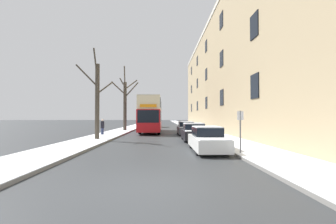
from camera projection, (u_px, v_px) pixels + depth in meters
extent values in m
plane|color=#303335|center=(150.00, 186.00, 6.32)|extent=(320.00, 320.00, 0.00)
cube|color=slate|center=(141.00, 124.00, 59.20)|extent=(3.06, 130.00, 0.13)
cube|color=white|center=(141.00, 124.00, 59.20)|extent=(3.03, 130.00, 0.03)
cube|color=slate|center=(183.00, 124.00, 59.40)|extent=(3.06, 130.00, 0.13)
cube|color=white|center=(183.00, 124.00, 59.40)|extent=(3.03, 130.00, 0.03)
cube|color=tan|center=(235.00, 77.00, 34.98)|extent=(9.00, 52.65, 16.61)
cube|color=black|center=(255.00, 86.00, 16.28)|extent=(0.08, 1.40, 1.80)
cube|color=black|center=(222.00, 98.00, 25.54)|extent=(0.08, 1.40, 1.80)
cube|color=black|center=(206.00, 103.00, 34.80)|extent=(0.08, 1.40, 1.80)
cube|color=black|center=(197.00, 106.00, 44.06)|extent=(0.08, 1.40, 1.80)
cube|color=black|center=(192.00, 108.00, 53.33)|extent=(0.08, 1.40, 1.80)
cube|color=black|center=(254.00, 26.00, 16.38)|extent=(0.08, 1.40, 1.80)
cube|color=black|center=(221.00, 59.00, 25.64)|extent=(0.08, 1.40, 1.80)
cube|color=black|center=(206.00, 74.00, 34.91)|extent=(0.08, 1.40, 1.80)
cube|color=black|center=(197.00, 83.00, 44.17)|extent=(0.08, 1.40, 1.80)
cube|color=black|center=(191.00, 89.00, 53.43)|extent=(0.08, 1.40, 1.80)
cube|color=black|center=(221.00, 21.00, 25.75)|extent=(0.08, 1.40, 1.80)
cube|color=black|center=(206.00, 46.00, 35.01)|extent=(0.08, 1.40, 1.80)
cube|color=black|center=(197.00, 61.00, 44.28)|extent=(0.08, 1.40, 1.80)
cube|color=black|center=(191.00, 71.00, 53.54)|extent=(0.08, 1.40, 1.80)
cube|color=beige|center=(206.00, 27.00, 35.09)|extent=(0.12, 51.60, 0.44)
cylinder|color=#423A30|center=(97.00, 102.00, 18.77)|extent=(0.36, 0.36, 6.43)
cylinder|color=#423A30|center=(87.00, 76.00, 18.77)|extent=(1.86, 0.20, 1.89)
cylinder|color=#423A30|center=(96.00, 64.00, 18.28)|extent=(0.16, 1.25, 2.30)
cylinder|color=#423A30|center=(105.00, 88.00, 19.42)|extent=(1.14, 1.36, 1.25)
cylinder|color=#423A30|center=(125.00, 107.00, 31.45)|extent=(0.46, 0.46, 6.89)
cylinder|color=#423A30|center=(118.00, 88.00, 30.73)|extent=(1.74, 1.72, 1.67)
cylinder|color=#423A30|center=(131.00, 90.00, 31.23)|extent=(2.05, 0.77, 2.10)
cylinder|color=#423A30|center=(125.00, 78.00, 30.57)|extent=(0.41, 2.10, 2.95)
cylinder|color=#423A30|center=(131.00, 85.00, 32.52)|extent=(1.62, 2.12, 1.74)
cylinder|color=#423A30|center=(122.00, 83.00, 31.72)|extent=(0.99, 0.59, 1.45)
cube|color=red|center=(151.00, 120.00, 29.22)|extent=(2.53, 11.31, 2.47)
cube|color=beige|center=(151.00, 105.00, 29.26)|extent=(2.48, 11.09, 1.44)
cube|color=beige|center=(151.00, 99.00, 29.28)|extent=(2.48, 11.09, 0.12)
cube|color=black|center=(151.00, 117.00, 29.23)|extent=(2.56, 9.96, 1.29)
cube|color=black|center=(151.00, 105.00, 29.26)|extent=(2.56, 9.96, 1.09)
cube|color=black|center=(148.00, 116.00, 23.59)|extent=(2.27, 0.06, 1.35)
cube|color=orange|center=(148.00, 106.00, 23.61)|extent=(1.77, 0.05, 0.32)
cylinder|color=black|center=(140.00, 130.00, 25.78)|extent=(0.30, 1.01, 1.01)
cylinder|color=black|center=(159.00, 130.00, 25.82)|extent=(0.30, 1.01, 1.01)
cylinder|color=black|center=(145.00, 127.00, 32.34)|extent=(0.30, 1.01, 1.01)
cylinder|color=black|center=(160.00, 127.00, 32.38)|extent=(0.30, 1.01, 1.01)
cube|color=silver|center=(207.00, 142.00, 12.87)|extent=(1.71, 4.54, 0.67)
cube|color=black|center=(207.00, 132.00, 13.07)|extent=(1.47, 2.27, 0.53)
cube|color=white|center=(207.00, 127.00, 13.07)|extent=(1.44, 2.16, 0.05)
cube|color=white|center=(213.00, 139.00, 11.27)|extent=(1.54, 1.19, 0.04)
cylinder|color=black|center=(198.00, 149.00, 11.49)|extent=(0.20, 0.63, 0.63)
cylinder|color=black|center=(227.00, 149.00, 11.52)|extent=(0.20, 0.63, 0.63)
cylinder|color=black|center=(191.00, 143.00, 14.21)|extent=(0.20, 0.63, 0.63)
cylinder|color=black|center=(215.00, 143.00, 14.24)|extent=(0.20, 0.63, 0.63)
cube|color=black|center=(194.00, 135.00, 18.65)|extent=(1.85, 4.08, 0.70)
cube|color=black|center=(193.00, 127.00, 18.82)|extent=(1.59, 2.04, 0.53)
cube|color=white|center=(193.00, 123.00, 18.83)|extent=(1.55, 1.94, 0.08)
cube|color=white|center=(196.00, 131.00, 17.21)|extent=(1.66, 1.07, 0.06)
cylinder|color=black|center=(185.00, 138.00, 17.40)|extent=(0.20, 0.66, 0.66)
cylinder|color=black|center=(206.00, 138.00, 17.43)|extent=(0.20, 0.66, 0.66)
cylinder|color=black|center=(183.00, 136.00, 19.85)|extent=(0.20, 0.66, 0.66)
cylinder|color=black|center=(201.00, 136.00, 19.88)|extent=(0.20, 0.66, 0.66)
cube|color=#474C56|center=(186.00, 130.00, 25.05)|extent=(1.83, 4.52, 0.71)
cube|color=black|center=(186.00, 124.00, 25.25)|extent=(1.57, 2.26, 0.56)
cube|color=white|center=(186.00, 122.00, 25.25)|extent=(1.53, 2.15, 0.04)
cube|color=white|center=(188.00, 127.00, 23.46)|extent=(1.64, 1.18, 0.03)
cylinder|color=black|center=(180.00, 133.00, 23.67)|extent=(0.20, 0.62, 0.62)
cylinder|color=black|center=(195.00, 133.00, 23.71)|extent=(0.20, 0.62, 0.62)
cylinder|color=black|center=(178.00, 131.00, 26.38)|extent=(0.20, 0.62, 0.62)
cylinder|color=black|center=(192.00, 131.00, 26.41)|extent=(0.20, 0.62, 0.62)
cube|color=white|center=(155.00, 121.00, 44.63)|extent=(1.94, 5.22, 2.07)
cube|color=black|center=(154.00, 118.00, 42.05)|extent=(1.71, 0.06, 0.91)
cylinder|color=black|center=(150.00, 126.00, 42.92)|extent=(0.22, 0.68, 0.68)
cylinder|color=black|center=(159.00, 126.00, 42.95)|extent=(0.22, 0.68, 0.68)
cylinder|color=black|center=(151.00, 125.00, 46.26)|extent=(0.22, 0.68, 0.68)
cylinder|color=black|center=(159.00, 125.00, 46.29)|extent=(0.22, 0.68, 0.68)
cylinder|color=navy|center=(102.00, 132.00, 23.39)|extent=(0.18, 0.18, 0.82)
cylinder|color=navy|center=(103.00, 132.00, 23.55)|extent=(0.18, 0.18, 0.82)
cylinder|color=black|center=(102.00, 125.00, 23.49)|extent=(0.38, 0.38, 0.71)
sphere|color=beige|center=(102.00, 120.00, 23.50)|extent=(0.23, 0.23, 0.23)
cylinder|color=#4C4F54|center=(240.00, 133.00, 11.33)|extent=(0.07, 0.07, 2.28)
cube|color=silver|center=(240.00, 116.00, 11.33)|extent=(0.32, 0.02, 0.44)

